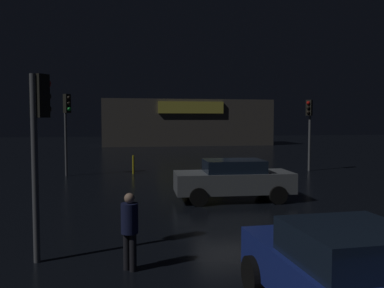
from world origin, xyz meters
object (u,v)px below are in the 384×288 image
at_px(traffic_signal_cross_right, 309,121).
at_px(car_near, 233,179).
at_px(traffic_signal_opposite, 67,117).
at_px(car_far, 346,276).
at_px(pedestrian, 130,226).
at_px(store_building, 186,122).
at_px(traffic_signal_cross_left, 39,126).

relative_size(traffic_signal_cross_right, car_near, 0.95).
bearing_deg(traffic_signal_opposite, car_near, -48.45).
height_order(car_far, pedestrian, pedestrian).
xyz_separation_m(car_near, pedestrian, (-3.92, -6.25, 0.09)).
xyz_separation_m(store_building, car_far, (-4.77, -43.24, -1.98)).
height_order(traffic_signal_cross_right, car_far, traffic_signal_cross_right).
bearing_deg(traffic_signal_cross_left, traffic_signal_cross_right, 45.83).
relative_size(traffic_signal_cross_left, car_far, 1.01).
height_order(store_building, traffic_signal_cross_right, store_building).
bearing_deg(traffic_signal_cross_right, traffic_signal_opposite, 178.62).
distance_m(traffic_signal_opposite, car_far, 18.03).
distance_m(car_far, pedestrian, 4.05).
bearing_deg(car_near, car_far, -96.03).
height_order(store_building, car_far, store_building).
relative_size(traffic_signal_cross_right, car_far, 1.08).
relative_size(car_far, pedestrian, 2.51).
bearing_deg(store_building, pedestrian, -100.83).
distance_m(store_building, pedestrian, 41.27).
xyz_separation_m(store_building, traffic_signal_cross_right, (2.93, -26.74, 0.22)).
height_order(traffic_signal_cross_right, car_near, traffic_signal_cross_right).
distance_m(traffic_signal_opposite, pedestrian, 14.59).
bearing_deg(car_far, pedestrian, 137.30).
relative_size(traffic_signal_cross_right, pedestrian, 2.70).
relative_size(car_near, car_far, 1.13).
distance_m(store_building, traffic_signal_opposite, 28.52).
relative_size(traffic_signal_opposite, car_far, 1.13).
xyz_separation_m(traffic_signal_opposite, car_near, (6.94, -7.83, -2.39)).
height_order(store_building, traffic_signal_cross_left, store_building).
bearing_deg(store_building, car_near, -96.37).
distance_m(store_building, traffic_signal_cross_left, 40.75).
xyz_separation_m(store_building, traffic_signal_cross_left, (-9.57, -39.61, 0.09)).
bearing_deg(traffic_signal_cross_left, store_building, 76.41).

